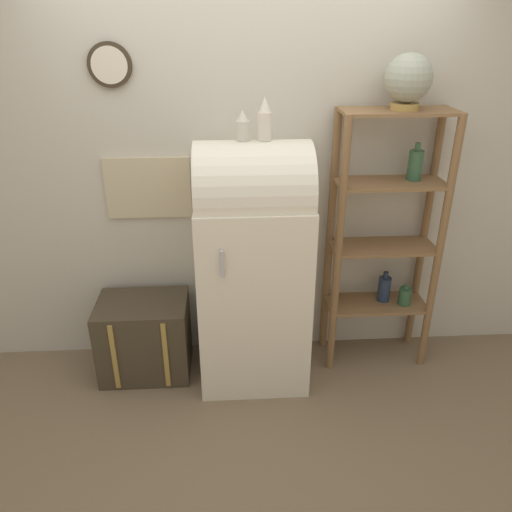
# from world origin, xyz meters

# --- Properties ---
(ground_plane) EXTENTS (12.00, 12.00, 0.00)m
(ground_plane) POSITION_xyz_m (0.00, 0.00, 0.00)
(ground_plane) COLOR #7A664C
(wall_back) EXTENTS (7.00, 0.09, 2.70)m
(wall_back) POSITION_xyz_m (-0.01, 0.57, 1.35)
(wall_back) COLOR beige
(wall_back) RESTS_ON ground_plane
(refrigerator) EXTENTS (0.68, 0.64, 1.58)m
(refrigerator) POSITION_xyz_m (-0.00, 0.25, 0.82)
(refrigerator) COLOR silver
(refrigerator) RESTS_ON ground_plane
(suitcase_trunk) EXTENTS (0.59, 0.44, 0.53)m
(suitcase_trunk) POSITION_xyz_m (-0.73, 0.30, 0.27)
(suitcase_trunk) COLOR #423828
(suitcase_trunk) RESTS_ON ground_plane
(shelf_unit) EXTENTS (0.70, 0.31, 1.72)m
(shelf_unit) POSITION_xyz_m (0.87, 0.37, 0.95)
(shelf_unit) COLOR olive
(shelf_unit) RESTS_ON ground_plane
(globe) EXTENTS (0.27, 0.27, 0.31)m
(globe) POSITION_xyz_m (0.88, 0.36, 1.89)
(globe) COLOR #AD8942
(globe) RESTS_ON shelf_unit
(vase_left) EXTENTS (0.07, 0.07, 0.17)m
(vase_left) POSITION_xyz_m (-0.05, 0.26, 1.66)
(vase_left) COLOR beige
(vase_left) RESTS_ON refrigerator
(vase_center) EXTENTS (0.08, 0.08, 0.24)m
(vase_center) POSITION_xyz_m (0.07, 0.26, 1.69)
(vase_center) COLOR silver
(vase_center) RESTS_ON refrigerator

